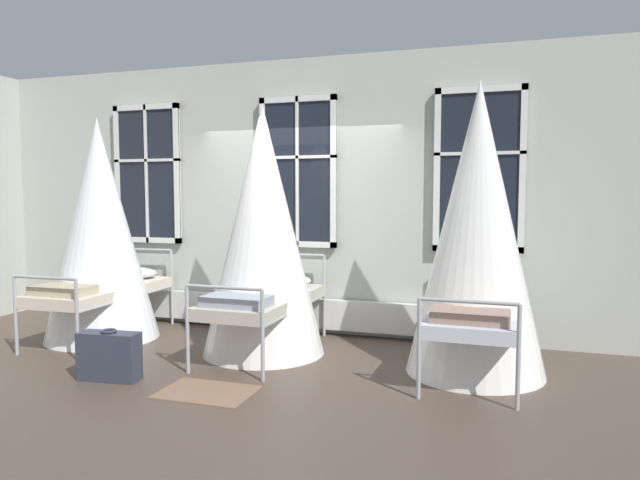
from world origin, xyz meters
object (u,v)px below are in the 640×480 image
Objects in this scene: cot_second at (263,233)px; cot_third at (477,233)px; suitcase_dark at (109,356)px; cot_first at (100,232)px.

cot_third is at bearing -89.91° from cot_second.
suitcase_dark is at bearing 143.37° from cot_second.
cot_second reaches higher than cot_first.
cot_second reaches higher than suitcase_dark.
cot_second is 4.58× the size of suitcase_dark.
cot_second is at bearing 90.50° from cot_third.
cot_first is 4.47× the size of suitcase_dark.
cot_third reaches higher than cot_second.
cot_first is at bearing 124.60° from suitcase_dark.
suitcase_dark is at bearing 112.78° from cot_third.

